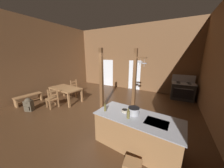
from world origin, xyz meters
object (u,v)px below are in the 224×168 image
at_px(stove_range, 182,91).
at_px(bottle_short_on_counter, 128,114).
at_px(mixing_bowl_on_counter, 125,111).
at_px(ladderback_chair_near_window, 75,88).
at_px(kitchen_island, 136,131).
at_px(ladderback_chair_by_post, 52,98).
at_px(bottle_tall_on_counter, 105,108).
at_px(stockpot_on_counter, 134,111).
at_px(bench_along_left_wall, 29,98).
at_px(step_stool, 132,167).
at_px(backpack, 29,104).
at_px(dining_table, 65,89).

distance_m(stove_range, bottle_short_on_counter, 4.96).
bearing_deg(mixing_bowl_on_counter, stove_range, 69.93).
bearing_deg(ladderback_chair_near_window, kitchen_island, -25.50).
bearing_deg(ladderback_chair_by_post, mixing_bowl_on_counter, -4.79).
height_order(ladderback_chair_near_window, bottle_tall_on_counter, bottle_tall_on_counter).
height_order(stockpot_on_counter, bottle_tall_on_counter, bottle_tall_on_counter).
bearing_deg(stove_range, kitchen_island, -105.40).
distance_m(kitchen_island, stove_range, 4.70).
bearing_deg(mixing_bowl_on_counter, bottle_short_on_counter, -52.95).
bearing_deg(bench_along_left_wall, bottle_tall_on_counter, -3.00).
bearing_deg(step_stool, backpack, 174.62).
height_order(step_stool, stockpot_on_counter, stockpot_on_counter).
xyz_separation_m(bench_along_left_wall, stockpot_on_counter, (5.53, -0.04, 0.68)).
xyz_separation_m(stove_range, mixing_bowl_on_counter, (-1.63, -4.45, 0.43)).
height_order(kitchen_island, ladderback_chair_by_post, ladderback_chair_by_post).
height_order(dining_table, ladderback_chair_by_post, ladderback_chair_by_post).
bearing_deg(stockpot_on_counter, mixing_bowl_on_counter, 178.34).
height_order(ladderback_chair_near_window, stockpot_on_counter, stockpot_on_counter).
distance_m(backpack, bottle_short_on_counter, 4.62).
bearing_deg(ladderback_chair_near_window, backpack, -98.00).
relative_size(step_stool, stockpot_on_counter, 1.07).
bearing_deg(kitchen_island, ladderback_chair_by_post, 174.54).
height_order(bench_along_left_wall, bottle_tall_on_counter, bottle_tall_on_counter).
distance_m(dining_table, mixing_bowl_on_counter, 4.01).
distance_m(ladderback_chair_by_post, stockpot_on_counter, 4.04).
xyz_separation_m(backpack, stockpot_on_counter, (4.62, 0.40, 0.66)).
bearing_deg(ladderback_chair_near_window, dining_table, -77.49).
height_order(dining_table, bottle_short_on_counter, bottle_short_on_counter).
bearing_deg(step_stool, dining_table, 155.24).
relative_size(ladderback_chair_by_post, bottle_short_on_counter, 3.59).
bearing_deg(step_stool, bottle_tall_on_counter, 148.29).
bearing_deg(bottle_short_on_counter, ladderback_chair_by_post, 171.62).
bearing_deg(step_stool, bottle_short_on_counter, 120.07).
bearing_deg(stockpot_on_counter, bottle_short_on_counter, -102.20).
bearing_deg(bottle_short_on_counter, dining_table, 160.58).
distance_m(kitchen_island, step_stool, 0.85).
bearing_deg(bottle_tall_on_counter, stove_range, 65.49).
distance_m(step_stool, bench_along_left_wall, 5.89).
bearing_deg(bottle_tall_on_counter, mixing_bowl_on_counter, 23.32).
distance_m(backpack, mixing_bowl_on_counter, 4.42).
distance_m(dining_table, ladderback_chair_near_window, 0.91).
xyz_separation_m(kitchen_island, step_stool, (0.17, -0.79, -0.26)).
height_order(stove_range, mixing_bowl_on_counter, stove_range).
relative_size(dining_table, mixing_bowl_on_counter, 9.73).
height_order(ladderback_chair_by_post, backpack, ladderback_chair_by_post).
height_order(stove_range, bench_along_left_wall, stove_range).
relative_size(ladderback_chair_near_window, bench_along_left_wall, 0.77).
distance_m(stockpot_on_counter, mixing_bowl_on_counter, 0.27).
bearing_deg(backpack, mixing_bowl_on_counter, 5.27).
distance_m(step_stool, stockpot_on_counter, 1.21).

